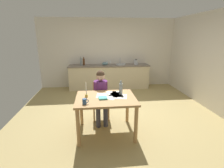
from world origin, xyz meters
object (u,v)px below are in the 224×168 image
person_seated (101,93)px  wine_glass_by_kettle (107,62)px  dining_table (106,103)px  wine_glass_near_sink (110,61)px  book_magazine (103,98)px  coffee_mug (85,101)px  bottle_vinegar (84,62)px  mixing_bowl (105,64)px  wine_bottle_on_table (121,89)px  stovetop_kettle (136,62)px  sink_unit (121,64)px  bottle_oil (81,62)px  candlestick (86,93)px  chair_at_table (101,98)px

person_seated → wine_glass_by_kettle: 2.78m
dining_table → wine_glass_near_sink: (0.41, 3.29, 0.35)m
book_magazine → coffee_mug: bearing=-148.7°
person_seated → book_magazine: (0.01, -0.63, 0.12)m
bottle_vinegar → dining_table: bearing=-79.7°
mixing_bowl → wine_bottle_on_table: bearing=-87.7°
person_seated → mixing_bowl: 2.63m
wine_glass_by_kettle → coffee_mug: bearing=-100.9°
stovetop_kettle → wine_glass_by_kettle: stovetop_kettle is taller
sink_unit → bottle_vinegar: bottle_vinegar is taller
bottle_oil → bottle_vinegar: (0.10, 0.01, -0.01)m
coffee_mug → bottle_oil: 3.53m
book_magazine → bottle_vinegar: 3.33m
bottle_vinegar → wine_glass_by_kettle: bearing=5.1°
candlestick → bottle_vinegar: bottle_vinegar is taller
sink_unit → dining_table: bearing=-104.2°
wine_bottle_on_table → sink_unit: sink_unit is taller
coffee_mug → bottle_oil: (-0.29, 3.51, 0.20)m
sink_unit → wine_glass_near_sink: sink_unit is taller
book_magazine → mixing_bowl: 3.24m
candlestick → dining_table: bearing=-10.3°
bottle_oil → chair_at_table: bearing=-76.3°
book_magazine → wine_glass_near_sink: bearing=77.9°
bottle_vinegar → wine_bottle_on_table: bearing=-73.6°
wine_bottle_on_table → bottle_oil: bottle_oil is taller
sink_unit → bottle_oil: size_ratio=1.14×
bottle_vinegar → wine_glass_by_kettle: size_ratio=1.93×
bottle_vinegar → chair_at_table: bearing=-78.5°
book_magazine → wine_bottle_on_table: bearing=24.0°
bottle_vinegar → mixing_bowl: size_ratio=1.26×
wine_glass_near_sink → book_magazine: bearing=-98.0°
person_seated → bottle_oil: (-0.61, 2.64, 0.36)m
book_magazine → stovetop_kettle: (1.45, 3.21, 0.20)m
bottle_vinegar → coffee_mug: bearing=-87.0°
coffee_mug → sink_unit: bearing=71.0°
sink_unit → stovetop_kettle: sink_unit is taller
stovetop_kettle → wine_glass_near_sink: bearing=171.3°
dining_table → bottle_oil: size_ratio=3.71×
candlestick → sink_unit: 3.29m
sink_unit → mixing_bowl: bearing=178.8°
bottle_oil → wine_glass_near_sink: (1.09, 0.09, -0.03)m
bottle_vinegar → stovetop_kettle: bottle_vinegar is taller
bottle_oil → mixing_bowl: bearing=-3.1°
dining_table → coffee_mug: 0.53m
person_seated → bottle_oil: bearing=103.0°
wine_bottle_on_table → wine_glass_by_kettle: size_ratio=1.90×
chair_at_table → bottle_oil: bottle_oil is taller
wine_glass_by_kettle → mixing_bowl: bearing=-126.0°
dining_table → bottle_vinegar: bottle_vinegar is taller
mixing_bowl → wine_glass_by_kettle: (0.10, 0.13, 0.06)m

